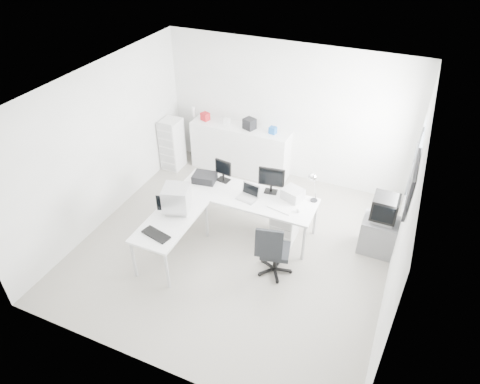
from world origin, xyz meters
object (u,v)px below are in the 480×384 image
at_px(filing_cabinet, 172,144).
at_px(laser_printer, 293,194).
at_px(lcd_monitor_small, 223,171).
at_px(tv_cabinet, 378,235).
at_px(lcd_monitor_large, 271,181).
at_px(sideboard, 240,149).
at_px(drawer_pedestal, 285,224).
at_px(crt_tv, 385,209).
at_px(inkjet_printer, 205,178).
at_px(laptop, 247,194).
at_px(office_chair, 276,248).
at_px(main_desk, 246,212).
at_px(side_desk, 172,238).
at_px(crt_monitor, 177,199).

bearing_deg(filing_cabinet, laser_printer, -20.07).
relative_size(lcd_monitor_small, tv_cabinet, 0.63).
bearing_deg(tv_cabinet, lcd_monitor_large, -176.01).
height_order(lcd_monitor_small, sideboard, lcd_monitor_small).
distance_m(drawer_pedestal, lcd_monitor_small, 1.42).
bearing_deg(filing_cabinet, crt_tv, -11.86).
relative_size(inkjet_printer, sideboard, 0.19).
height_order(laptop, office_chair, office_chair).
bearing_deg(main_desk, inkjet_printer, 173.29).
distance_m(side_desk, lcd_monitor_large, 1.91).
bearing_deg(inkjet_printer, laptop, -21.21).
xyz_separation_m(side_desk, crt_monitor, (0.00, 0.25, 0.62)).
height_order(lcd_monitor_large, sideboard, lcd_monitor_large).
xyz_separation_m(side_desk, tv_cabinet, (3.07, 1.48, -0.06)).
xyz_separation_m(inkjet_printer, crt_monitor, (0.00, -0.95, 0.17)).
height_order(lcd_monitor_large, filing_cabinet, lcd_monitor_large).
bearing_deg(laser_printer, crt_monitor, -127.22).
distance_m(tv_cabinet, filing_cabinet, 4.60).
distance_m(crt_monitor, filing_cabinet, 2.64).
xyz_separation_m(lcd_monitor_small, sideboard, (-0.32, 1.51, -0.43)).
xyz_separation_m(laptop, crt_monitor, (-0.90, -0.75, 0.13)).
distance_m(tv_cabinet, crt_tv, 0.54).
relative_size(laptop, office_chair, 0.34).
bearing_deg(crt_tv, lcd_monitor_large, -176.01).
distance_m(tv_cabinet, sideboard, 3.40).
distance_m(side_desk, drawer_pedestal, 1.93).
bearing_deg(lcd_monitor_small, drawer_pedestal, 0.00).
xyz_separation_m(drawer_pedestal, office_chair, (0.12, -0.84, 0.19)).
distance_m(lcd_monitor_small, crt_tv, 2.78).
height_order(laptop, crt_monitor, crt_monitor).
height_order(laptop, tv_cabinet, laptop).
distance_m(laptop, crt_tv, 2.23).
bearing_deg(laser_printer, crt_tv, 25.23).
bearing_deg(office_chair, main_desk, 123.89).
bearing_deg(crt_monitor, office_chair, -14.79).
distance_m(main_desk, office_chair, 1.14).
height_order(drawer_pedestal, inkjet_printer, inkjet_printer).
relative_size(inkjet_printer, crt_tv, 0.79).
bearing_deg(filing_cabinet, laptop, -31.50).
bearing_deg(filing_cabinet, main_desk, -30.21).
relative_size(lcd_monitor_small, laptop, 1.18).
bearing_deg(lcd_monitor_small, laser_printer, 7.77).
height_order(laser_printer, office_chair, office_chair).
bearing_deg(sideboard, inkjet_printer, -89.14).
bearing_deg(lcd_monitor_large, lcd_monitor_small, 172.17).
distance_m(side_desk, tv_cabinet, 3.41).
distance_m(main_desk, laser_printer, 0.91).
bearing_deg(sideboard, lcd_monitor_small, -77.83).
xyz_separation_m(side_desk, sideboard, (-0.02, 2.86, 0.15)).
distance_m(lcd_monitor_large, laptop, 0.48).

